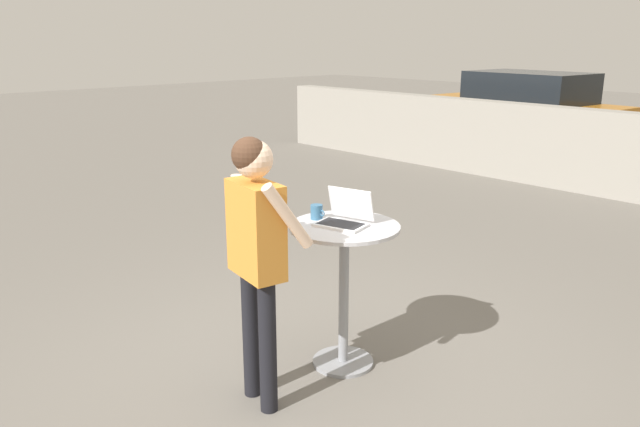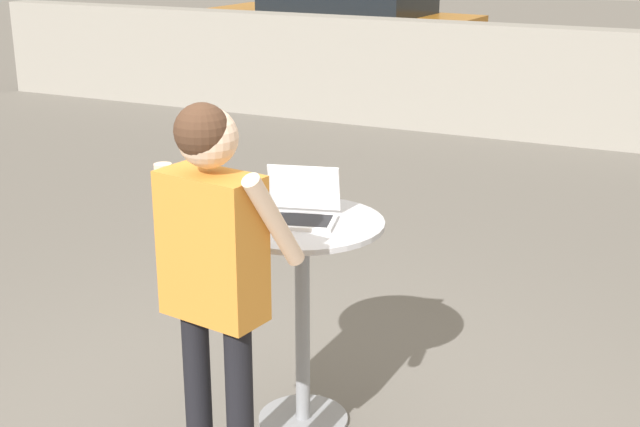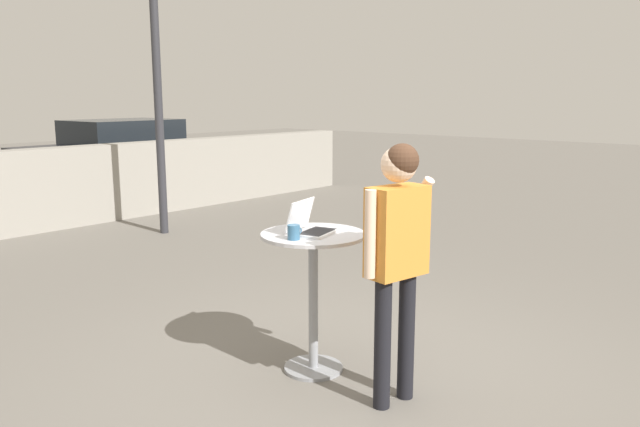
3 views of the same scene
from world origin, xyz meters
name	(u,v)px [view 2 (image 2 of 3)]	position (x,y,z in m)	size (l,w,h in m)	color
pavement_kerb	(560,85)	(0.00, 6.66, 0.62)	(15.00, 0.35, 1.24)	gray
cafe_table	(302,286)	(-0.02, 0.32, 0.72)	(0.76, 0.76, 1.04)	gray
laptop	(300,208)	(-0.04, 0.34, 1.10)	(0.39, 0.36, 0.24)	silver
coffee_mug	(252,206)	(-0.26, 0.29, 1.09)	(0.12, 0.09, 0.10)	#336084
standing_person	(213,262)	(-0.05, -0.41, 1.10)	(0.58, 0.34, 1.72)	black
parked_car_further_down	(339,24)	(-3.87, 9.53, 0.80)	(4.43, 2.16, 1.57)	#B76B19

